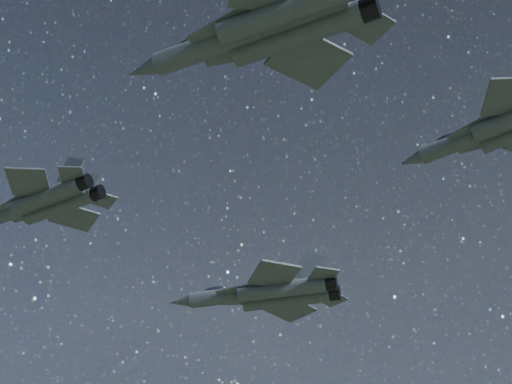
# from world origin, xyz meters

# --- Properties ---
(jet_lead) EXTENTS (15.83, 10.59, 4.01)m
(jet_lead) POSITION_xyz_m (-20.67, 0.92, 146.35)
(jet_lead) COLOR #333A40
(jet_left) EXTENTS (20.25, 14.28, 5.12)m
(jet_left) POSITION_xyz_m (-3.29, 22.80, 147.49)
(jet_left) COLOR #333A40
(jet_right) EXTENTS (18.41, 12.46, 4.63)m
(jet_right) POSITION_xyz_m (2.95, -18.90, 143.33)
(jet_right) COLOR #333A40
(jet_slot) EXTENTS (16.63, 10.88, 4.29)m
(jet_slot) POSITION_xyz_m (20.09, -2.01, 147.29)
(jet_slot) COLOR #333A40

